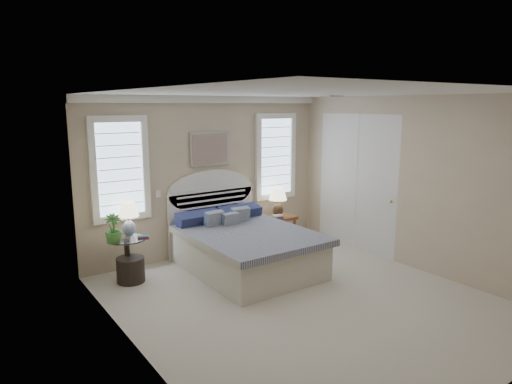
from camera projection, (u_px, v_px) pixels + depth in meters
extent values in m
cube|color=#BAB19F|center=(303.00, 300.00, 6.06)|extent=(4.50, 5.00, 0.01)
cube|color=silver|center=(308.00, 93.00, 5.55)|extent=(4.50, 5.00, 0.01)
cube|color=tan|center=(209.00, 176.00, 7.82)|extent=(4.50, 0.02, 2.70)
cube|color=tan|center=(134.00, 228.00, 4.54)|extent=(0.02, 5.00, 2.70)
cube|color=tan|center=(415.00, 184.00, 7.07)|extent=(0.02, 5.00, 2.70)
cube|color=white|center=(209.00, 99.00, 7.54)|extent=(4.50, 0.08, 0.12)
cube|color=#B2B2B2|center=(332.00, 96.00, 6.87)|extent=(0.30, 0.20, 0.02)
cube|color=white|center=(158.00, 194.00, 7.31)|extent=(0.08, 0.01, 0.12)
cube|color=silver|center=(120.00, 169.00, 6.88)|extent=(0.90, 0.06, 1.60)
cube|color=silver|center=(275.00, 156.00, 8.54)|extent=(0.90, 0.06, 1.60)
cube|color=silver|center=(210.00, 149.00, 7.70)|extent=(0.74, 0.04, 0.58)
cube|color=silver|center=(356.00, 183.00, 8.05)|extent=(0.02, 1.80, 2.40)
cube|color=beige|center=(247.00, 254.00, 7.08)|extent=(1.60, 2.10, 0.55)
cube|color=navy|center=(249.00, 235.00, 6.98)|extent=(1.72, 2.15, 0.10)
cube|color=silver|center=(212.00, 222.00, 7.92)|extent=(1.62, 0.08, 1.10)
cube|color=navy|center=(199.00, 218.00, 7.44)|extent=(0.75, 0.31, 0.23)
cube|color=navy|center=(240.00, 212.00, 7.89)|extent=(0.75, 0.31, 0.23)
cube|color=#38517E|center=(214.00, 221.00, 7.34)|extent=(0.33, 0.20, 0.34)
cube|color=#38517E|center=(240.00, 217.00, 7.62)|extent=(0.33, 0.20, 0.34)
cube|color=#38517E|center=(230.00, 221.00, 7.40)|extent=(0.28, 0.14, 0.29)
cylinder|color=black|center=(129.00, 278.00, 6.78)|extent=(0.32, 0.32, 0.03)
cylinder|color=black|center=(128.00, 260.00, 6.73)|extent=(0.08, 0.08, 0.60)
cylinder|color=silver|center=(126.00, 239.00, 6.67)|extent=(0.56, 0.56, 0.02)
cube|color=brown|center=(281.00, 218.00, 8.43)|extent=(0.50, 0.40, 0.06)
cube|color=brown|center=(281.00, 234.00, 8.49)|extent=(0.44, 0.34, 0.03)
cube|color=brown|center=(277.00, 235.00, 8.25)|extent=(0.04, 0.04, 0.47)
cube|color=brown|center=(268.00, 231.00, 8.49)|extent=(0.04, 0.04, 0.47)
cube|color=brown|center=(294.00, 232.00, 8.47)|extent=(0.04, 0.04, 0.47)
cube|color=brown|center=(284.00, 228.00, 8.71)|extent=(0.04, 0.04, 0.47)
cylinder|color=black|center=(131.00, 270.00, 6.66)|extent=(0.51, 0.51, 0.37)
cylinder|color=silver|center=(129.00, 235.00, 6.82)|extent=(0.13, 0.13, 0.03)
ellipsoid|color=silver|center=(129.00, 228.00, 6.80)|extent=(0.24, 0.24, 0.24)
cylinder|color=gold|center=(129.00, 219.00, 6.78)|extent=(0.03, 0.03, 0.09)
cylinder|color=black|center=(278.00, 216.00, 8.40)|extent=(0.14, 0.14, 0.03)
ellipsoid|color=black|center=(278.00, 210.00, 8.38)|extent=(0.26, 0.26, 0.25)
cylinder|color=gold|center=(278.00, 202.00, 8.35)|extent=(0.04, 0.04, 0.09)
imported|color=#2E692A|center=(113.00, 229.00, 6.41)|extent=(0.25, 0.25, 0.42)
cube|color=maroon|center=(143.00, 238.00, 6.65)|extent=(0.19, 0.16, 0.02)
cube|color=navy|center=(143.00, 237.00, 6.64)|extent=(0.18, 0.15, 0.02)
cube|color=maroon|center=(277.00, 218.00, 8.19)|extent=(0.21, 0.16, 0.03)
cube|color=navy|center=(277.00, 217.00, 8.18)|extent=(0.19, 0.15, 0.03)
cube|color=beige|center=(278.00, 216.00, 8.18)|extent=(0.18, 0.14, 0.03)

